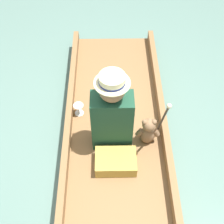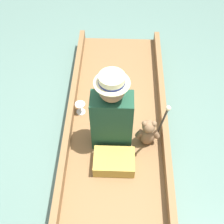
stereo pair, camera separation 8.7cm
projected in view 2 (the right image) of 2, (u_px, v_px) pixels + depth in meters
name	position (u px, v px, depth m)	size (l,w,h in m)	color
ground_plane	(116.00, 145.00, 3.18)	(16.00, 16.00, 0.00)	slate
punt_boat	(116.00, 141.00, 3.12)	(1.01, 3.14, 0.25)	brown
seat_cushion	(114.00, 162.00, 2.84)	(0.37, 0.26, 0.12)	#B7933D
seated_person	(112.00, 113.00, 2.85)	(0.37, 0.74, 0.88)	white
teddy_bear	(148.00, 133.00, 2.93)	(0.24, 0.14, 0.34)	#846042
wine_glass	(80.00, 106.00, 3.22)	(0.10, 0.10, 0.13)	silver
walking_cane	(163.00, 119.00, 2.70)	(0.04, 0.27, 0.71)	#2D2823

